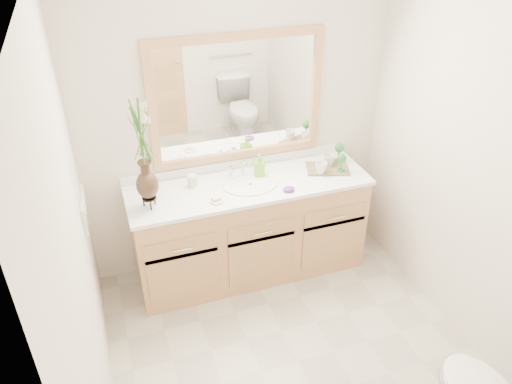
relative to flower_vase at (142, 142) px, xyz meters
name	(u,v)px	position (x,y,z in m)	size (l,w,h in m)	color
floor	(298,361)	(0.75, -0.95, -1.33)	(2.60, 2.60, 0.00)	beige
wall_back	(237,124)	(0.75, 0.35, -0.13)	(2.40, 0.02, 2.40)	white
wall_left	(80,261)	(-0.45, -0.95, -0.13)	(0.02, 2.60, 2.40)	white
wall_right	(485,179)	(1.95, -0.95, -0.13)	(0.02, 2.60, 2.40)	white
vanity	(250,230)	(0.75, 0.07, -0.93)	(1.80, 0.55, 0.80)	tan
counter	(249,185)	(0.75, 0.07, -0.52)	(1.84, 0.57, 0.03)	white
sink	(250,191)	(0.75, 0.05, -0.56)	(0.38, 0.34, 0.23)	white
mirror	(238,99)	(0.75, 0.33, 0.07)	(1.32, 0.04, 0.97)	white
switch_plate	(84,214)	(-0.43, -0.18, -0.35)	(0.02, 0.12, 0.12)	white
flower_vase	(142,142)	(0.00, 0.00, 0.00)	(0.18, 0.18, 0.74)	black
tumbler	(192,181)	(0.34, 0.17, -0.46)	(0.07, 0.07, 0.09)	beige
soap_dish	(217,200)	(0.46, -0.09, -0.49)	(0.11, 0.11, 0.03)	beige
soap_bottle	(259,166)	(0.87, 0.18, -0.43)	(0.07, 0.07, 0.15)	#6ECA2F
purple_dish	(289,189)	(0.99, -0.13, -0.49)	(0.09, 0.07, 0.03)	#5E2878
tray	(327,168)	(1.41, 0.08, -0.50)	(0.33, 0.22, 0.02)	brown
mug_left	(321,167)	(1.32, 0.02, -0.44)	(0.09, 0.09, 0.09)	beige
mug_right	(329,160)	(1.43, 0.11, -0.44)	(0.09, 0.09, 0.09)	beige
goblet_front	(342,159)	(1.48, 0.00, -0.39)	(0.07, 0.07, 0.15)	#246C2B
goblet_back	(339,149)	(1.54, 0.16, -0.38)	(0.07, 0.07, 0.16)	#246C2B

